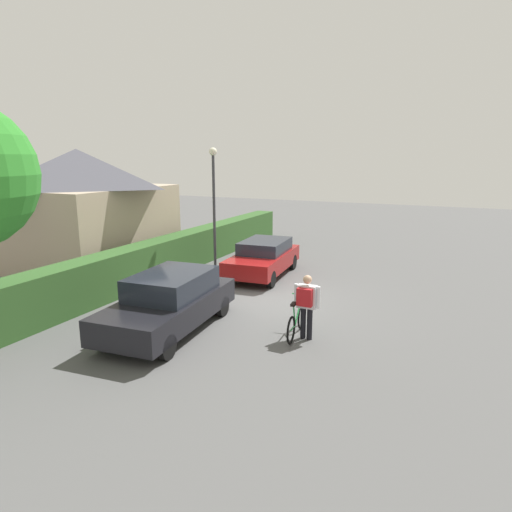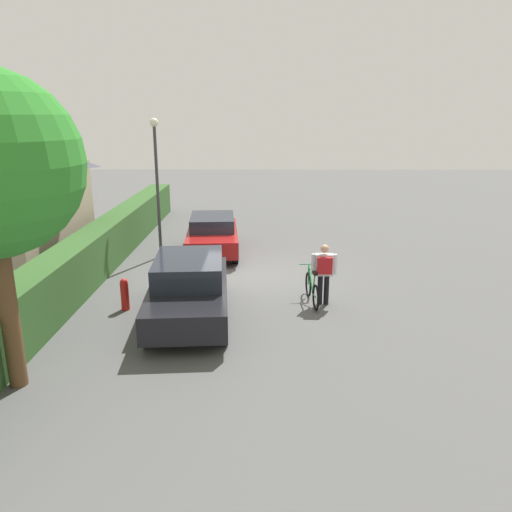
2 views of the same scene
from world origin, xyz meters
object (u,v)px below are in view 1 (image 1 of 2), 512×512
(parked_car_far, at_px, (263,257))
(bicycle, at_px, (296,321))
(fire_hydrant, at_px, (130,300))
(street_lamp, at_px, (214,195))
(parked_car_near, at_px, (170,302))
(person_rider, at_px, (306,301))

(parked_car_far, relative_size, bicycle, 2.41)
(parked_car_far, distance_m, fire_hydrant, 5.58)
(street_lamp, height_order, fire_hydrant, street_lamp)
(parked_car_far, height_order, street_lamp, street_lamp)
(bicycle, xyz_separation_m, street_lamp, (4.30, 4.71, 2.55))
(parked_car_near, bearing_deg, bicycle, -72.05)
(street_lamp, bearing_deg, person_rider, -131.49)
(parked_car_near, xyz_separation_m, street_lamp, (5.27, 1.72, 2.18))
(person_rider, xyz_separation_m, fire_hydrant, (-0.38, 4.94, -0.53))
(parked_car_near, relative_size, person_rider, 2.75)
(parked_car_near, bearing_deg, parked_car_far, -0.00)
(parked_car_near, distance_m, bicycle, 3.17)
(parked_car_near, bearing_deg, person_rider, -75.36)
(parked_car_far, bearing_deg, fire_hydrant, 162.56)
(bicycle, bearing_deg, fire_hydrant, 96.08)
(parked_car_near, distance_m, street_lamp, 5.95)
(parked_car_near, height_order, fire_hydrant, parked_car_near)
(bicycle, xyz_separation_m, person_rider, (-0.12, -0.28, 0.57))
(parked_car_near, bearing_deg, fire_hydrant, 74.18)
(parked_car_far, relative_size, fire_hydrant, 4.96)
(person_rider, height_order, street_lamp, street_lamp)
(person_rider, relative_size, street_lamp, 0.34)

